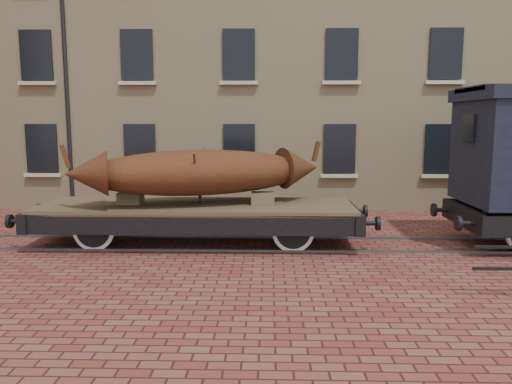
{
  "coord_description": "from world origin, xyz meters",
  "views": [
    {
      "loc": [
        -1.44,
        -12.51,
        3.17
      ],
      "look_at": [
        -1.79,
        0.5,
        1.3
      ],
      "focal_mm": 35.0,
      "sensor_mm": 36.0,
      "label": 1
    }
  ],
  "objects": [
    {
      "name": "ground",
      "position": [
        0.0,
        0.0,
        0.0
      ],
      "size": [
        90.0,
        90.0,
        0.0
      ],
      "primitive_type": "plane",
      "color": "maroon"
    },
    {
      "name": "iron_boat",
      "position": [
        -3.21,
        0.0,
        1.87
      ],
      "size": [
        6.47,
        3.45,
        1.57
      ],
      "color": "#502712",
      "rests_on": "flatcar_wagon"
    },
    {
      "name": "flatcar_wagon",
      "position": [
        -3.3,
        0.0,
        0.85
      ],
      "size": [
        8.98,
        2.44,
        1.36
      ],
      "color": "brown",
      "rests_on": "ground"
    },
    {
      "name": "rail_track",
      "position": [
        0.0,
        0.0,
        0.03
      ],
      "size": [
        30.0,
        1.52,
        0.06
      ],
      "color": "#59595E",
      "rests_on": "ground"
    },
    {
      "name": "warehouse_cream",
      "position": [
        3.0,
        9.99,
        7.0
      ],
      "size": [
        40.0,
        10.19,
        14.0
      ],
      "color": "beige",
      "rests_on": "ground"
    }
  ]
}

